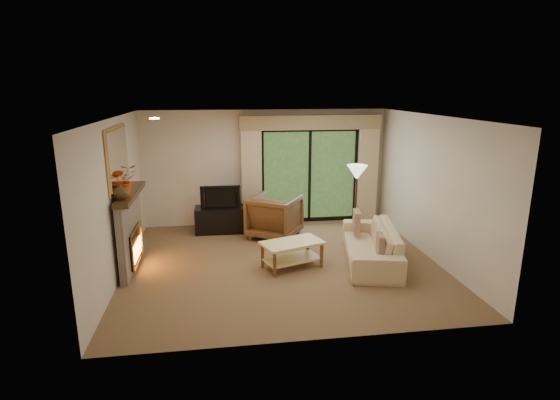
{
  "coord_description": "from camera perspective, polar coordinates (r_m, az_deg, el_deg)",
  "views": [
    {
      "loc": [
        -1.1,
        -7.25,
        3.07
      ],
      "look_at": [
        0.0,
        0.3,
        1.1
      ],
      "focal_mm": 28.0,
      "sensor_mm": 36.0,
      "label": 1
    }
  ],
  "objects": [
    {
      "name": "vase",
      "position": [
        7.25,
        -20.11,
        1.08
      ],
      "size": [
        0.31,
        0.31,
        0.26
      ],
      "primitive_type": "imported",
      "rotation": [
        0.0,
        0.0,
        -0.32
      ],
      "color": "#3A2914",
      "rests_on": "fireplace"
    },
    {
      "name": "wall_right",
      "position": [
        8.39,
        19.24,
        1.49
      ],
      "size": [
        0.0,
        5.0,
        5.0
      ],
      "primitive_type": "plane",
      "rotation": [
        1.57,
        0.0,
        -1.57
      ],
      "color": "beige",
      "rests_on": "ground"
    },
    {
      "name": "sliding_door",
      "position": [
        10.11,
        3.87,
        3.22
      ],
      "size": [
        2.26,
        0.1,
        2.16
      ],
      "primitive_type": null,
      "color": "black",
      "rests_on": "floor"
    },
    {
      "name": "fireplace",
      "position": [
        7.97,
        -19.0,
        -3.75
      ],
      "size": [
        0.24,
        1.7,
        1.37
      ],
      "primitive_type": null,
      "color": "slate",
      "rests_on": "floor"
    },
    {
      "name": "wall_front",
      "position": [
        5.18,
        4.47,
        -5.52
      ],
      "size": [
        5.0,
        0.0,
        5.0
      ],
      "primitive_type": "plane",
      "rotation": [
        -1.57,
        0.0,
        0.0
      ],
      "color": "beige",
      "rests_on": "ground"
    },
    {
      "name": "wall_back",
      "position": [
        9.97,
        -1.82,
        4.25
      ],
      "size": [
        5.0,
        0.0,
        5.0
      ],
      "primitive_type": "plane",
      "rotation": [
        1.57,
        0.0,
        0.0
      ],
      "color": "beige",
      "rests_on": "ground"
    },
    {
      "name": "sofa",
      "position": [
        8.12,
        11.77,
        -5.62
      ],
      "size": [
        1.32,
        2.34,
        0.64
      ],
      "primitive_type": "imported",
      "rotation": [
        0.0,
        0.0,
        -1.79
      ],
      "color": "#D4B78A",
      "rests_on": "floor"
    },
    {
      "name": "floor",
      "position": [
        7.94,
        0.31,
        -8.24
      ],
      "size": [
        5.5,
        5.5,
        0.0
      ],
      "primitive_type": "plane",
      "color": "brown",
      "rests_on": "ground"
    },
    {
      "name": "branches",
      "position": [
        7.45,
        -19.84,
        2.46
      ],
      "size": [
        0.58,
        0.54,
        0.52
      ],
      "primitive_type": "imported",
      "rotation": [
        0.0,
        0.0,
        0.37
      ],
      "color": "#BA3C0A",
      "rests_on": "fireplace"
    },
    {
      "name": "pillow_near",
      "position": [
        7.46,
        12.96,
        -5.73
      ],
      "size": [
        0.17,
        0.37,
        0.36
      ],
      "primitive_type": "cube",
      "rotation": [
        0.0,
        0.0,
        -0.22
      ],
      "color": "#4F3522",
      "rests_on": "sofa"
    },
    {
      "name": "coffee_table",
      "position": [
        7.7,
        1.58,
        -7.13
      ],
      "size": [
        1.18,
        0.89,
        0.47
      ],
      "primitive_type": null,
      "rotation": [
        0.0,
        0.0,
        0.34
      ],
      "color": "#F4DA88",
      "rests_on": "floor"
    },
    {
      "name": "tv",
      "position": [
        9.47,
        -7.77,
        0.52
      ],
      "size": [
        0.86,
        0.13,
        0.49
      ],
      "primitive_type": "imported",
      "rotation": [
        0.0,
        0.0,
        -0.02
      ],
      "color": "black",
      "rests_on": "media_console"
    },
    {
      "name": "floor_lamp",
      "position": [
        9.15,
        9.86,
        -0.27
      ],
      "size": [
        0.52,
        0.52,
        1.55
      ],
      "primitive_type": null,
      "rotation": [
        0.0,
        0.0,
        -0.31
      ],
      "color": "beige",
      "rests_on": "floor"
    },
    {
      "name": "cornice",
      "position": [
        9.86,
        4.1,
        10.08
      ],
      "size": [
        3.2,
        0.24,
        0.32
      ],
      "primitive_type": "cube",
      "color": "tan",
      "rests_on": "wall_back"
    },
    {
      "name": "wall_left",
      "position": [
        7.64,
        -20.52,
        0.16
      ],
      "size": [
        0.0,
        5.0,
        5.0
      ],
      "primitive_type": "plane",
      "rotation": [
        1.57,
        0.0,
        1.57
      ],
      "color": "beige",
      "rests_on": "ground"
    },
    {
      "name": "curtain_right",
      "position": [
        10.36,
        11.34,
        3.8
      ],
      "size": [
        0.45,
        0.18,
        2.35
      ],
      "primitive_type": "cube",
      "color": "#D1B68F",
      "rests_on": "floor"
    },
    {
      "name": "pillow_far",
      "position": [
        8.59,
        9.95,
        -2.79
      ],
      "size": [
        0.2,
        0.43,
        0.42
      ],
      "primitive_type": "cube",
      "rotation": [
        0.0,
        0.0,
        -0.22
      ],
      "color": "#4F3522",
      "rests_on": "sofa"
    },
    {
      "name": "media_console",
      "position": [
        9.61,
        -7.66,
        -2.53
      ],
      "size": [
        1.13,
        0.53,
        0.56
      ],
      "primitive_type": "cube",
      "rotation": [
        0.0,
        0.0,
        -0.02
      ],
      "color": "black",
      "rests_on": "floor"
    },
    {
      "name": "mirror",
      "position": [
        7.7,
        -20.39,
        5.22
      ],
      "size": [
        0.07,
        1.45,
        1.02
      ],
      "primitive_type": null,
      "color": "gold",
      "rests_on": "wall_left"
    },
    {
      "name": "curtain_left",
      "position": [
        9.79,
        -3.75,
        3.45
      ],
      "size": [
        0.45,
        0.18,
        2.35
      ],
      "primitive_type": "cube",
      "color": "#D1B68F",
      "rests_on": "floor"
    },
    {
      "name": "ceiling",
      "position": [
        7.34,
        0.34,
        10.82
      ],
      "size": [
        5.5,
        5.5,
        0.0
      ],
      "primitive_type": "plane",
      "rotation": [
        3.14,
        0.0,
        0.0
      ],
      "color": "white",
      "rests_on": "ground"
    },
    {
      "name": "armchair",
      "position": [
        9.15,
        -0.69,
        -2.16
      ],
      "size": [
        1.33,
        1.34,
        0.9
      ],
      "primitive_type": "imported",
      "rotation": [
        0.0,
        0.0,
        2.58
      ],
      "color": "brown",
      "rests_on": "floor"
    }
  ]
}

